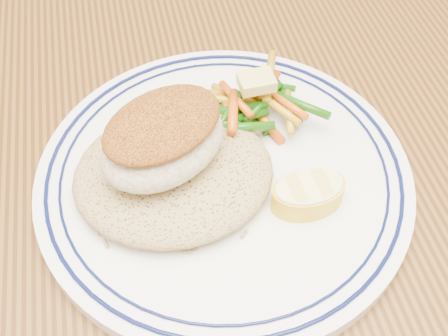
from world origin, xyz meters
The scene contains 7 objects.
dining_table centered at (0.00, 0.00, 0.65)m, with size 1.50×0.90×0.75m.
plate centered at (0.05, -0.04, 0.76)m, with size 0.29×0.29×0.02m.
rice_pilaf centered at (0.01, -0.04, 0.78)m, with size 0.15×0.13×0.03m, color #9F834F.
fish_fillet centered at (0.01, -0.04, 0.81)m, with size 0.12×0.11×0.05m.
vegetable_pile centered at (0.08, 0.01, 0.78)m, with size 0.11×0.10×0.03m.
butter_pat centered at (0.09, 0.01, 0.80)m, with size 0.03×0.02×0.01m, color #DED46C.
lemon_wedge centered at (0.10, -0.08, 0.78)m, with size 0.06×0.05×0.02m.
Camera 1 is at (-0.01, -0.30, 1.10)m, focal length 45.00 mm.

